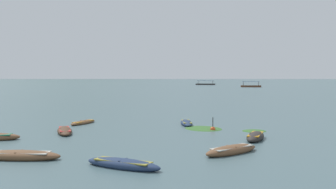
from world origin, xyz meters
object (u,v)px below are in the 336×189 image
at_px(rowboat_1, 19,156).
at_px(rowboat_7, 65,131).
at_px(ferry_0, 206,84).
at_px(rowboat_4, 232,150).
at_px(rowboat_6, 255,137).
at_px(mooring_buoy, 213,129).
at_px(rowboat_5, 186,123).
at_px(ferry_1, 251,86).
at_px(rowboat_0, 123,164).
at_px(rowboat_8, 83,122).

bearing_deg(rowboat_1, rowboat_7, 95.43).
height_order(rowboat_7, ferry_0, ferry_0).
bearing_deg(rowboat_4, rowboat_6, 66.82).
bearing_deg(mooring_buoy, rowboat_6, -57.21).
relative_size(rowboat_5, mooring_buoy, 3.43).
height_order(rowboat_4, ferry_1, ferry_1).
height_order(rowboat_0, rowboat_7, rowboat_0).
height_order(rowboat_1, rowboat_6, rowboat_6).
relative_size(rowboat_1, rowboat_6, 1.24).
bearing_deg(rowboat_7, ferry_1, 76.23).
bearing_deg(ferry_1, rowboat_5, -100.59).
bearing_deg(rowboat_7, rowboat_5, 32.18).
xyz_separation_m(rowboat_1, rowboat_8, (-1.08, 13.81, -0.05)).
bearing_deg(ferry_0, rowboat_7, -94.66).
bearing_deg(rowboat_1, ferry_1, 77.37).
distance_m(rowboat_5, rowboat_8, 8.92).
distance_m(rowboat_4, ferry_1, 139.15).
xyz_separation_m(rowboat_8, mooring_buoy, (10.99, -3.13, -0.02)).
relative_size(rowboat_8, ferry_0, 0.32).
distance_m(ferry_0, ferry_1, 48.85).
distance_m(rowboat_0, rowboat_6, 10.68).
bearing_deg(rowboat_7, ferry_0, 85.34).
relative_size(rowboat_1, ferry_1, 0.50).
xyz_separation_m(rowboat_1, mooring_buoy, (9.91, 10.68, -0.07)).
distance_m(rowboat_7, mooring_buoy, 10.93).
bearing_deg(rowboat_1, rowboat_6, 28.31).
bearing_deg(ferry_1, rowboat_8, -104.43).
height_order(ferry_1, mooring_buoy, ferry_1).
height_order(rowboat_6, rowboat_7, rowboat_6).
xyz_separation_m(rowboat_8, ferry_0, (14.66, 171.47, 0.32)).
distance_m(rowboat_5, ferry_0, 171.35).
bearing_deg(ferry_1, rowboat_4, -98.60).
distance_m(rowboat_6, rowboat_8, 15.29).
bearing_deg(rowboat_4, rowboat_1, -168.30).
xyz_separation_m(rowboat_1, rowboat_6, (12.47, 6.71, 0.01)).
xyz_separation_m(rowboat_7, mooring_buoy, (10.73, 2.09, -0.05)).
relative_size(rowboat_4, ferry_0, 0.31).
bearing_deg(mooring_buoy, rowboat_4, -85.88).
height_order(rowboat_0, mooring_buoy, mooring_buoy).
height_order(rowboat_1, ferry_0, ferry_0).
xyz_separation_m(ferry_0, ferry_1, (17.75, -45.51, 0.00)).
relative_size(rowboat_1, mooring_buoy, 3.77).
height_order(rowboat_5, rowboat_7, rowboat_7).
xyz_separation_m(rowboat_0, rowboat_5, (2.40, 15.35, -0.02)).
xyz_separation_m(rowboat_4, rowboat_8, (-11.61, 11.63, -0.05)).
height_order(rowboat_8, ferry_0, ferry_0).
bearing_deg(rowboat_5, rowboat_6, -57.64).
bearing_deg(rowboat_1, rowboat_0, -13.65).
relative_size(rowboat_1, ferry_0, 0.39).
relative_size(rowboat_0, rowboat_5, 1.00).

